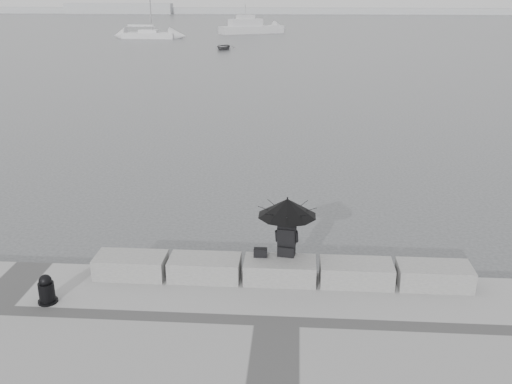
# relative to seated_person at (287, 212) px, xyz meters

# --- Properties ---
(ground) EXTENTS (360.00, 360.00, 0.00)m
(ground) POSITION_rel_seated_person_xyz_m (-0.13, 0.13, -2.03)
(ground) COLOR #404245
(ground) RESTS_ON ground
(stone_block_far_left) EXTENTS (1.60, 0.80, 0.50)m
(stone_block_far_left) POSITION_rel_seated_person_xyz_m (-3.53, -0.32, -1.28)
(stone_block_far_left) COLOR slate
(stone_block_far_left) RESTS_ON promenade
(stone_block_left) EXTENTS (1.60, 0.80, 0.50)m
(stone_block_left) POSITION_rel_seated_person_xyz_m (-1.83, -0.32, -1.28)
(stone_block_left) COLOR slate
(stone_block_left) RESTS_ON promenade
(stone_block_centre) EXTENTS (1.60, 0.80, 0.50)m
(stone_block_centre) POSITION_rel_seated_person_xyz_m (-0.13, -0.32, -1.28)
(stone_block_centre) COLOR slate
(stone_block_centre) RESTS_ON promenade
(stone_block_right) EXTENTS (1.60, 0.80, 0.50)m
(stone_block_right) POSITION_rel_seated_person_xyz_m (1.57, -0.32, -1.28)
(stone_block_right) COLOR slate
(stone_block_right) RESTS_ON promenade
(stone_block_far_right) EXTENTS (1.60, 0.80, 0.50)m
(stone_block_far_right) POSITION_rel_seated_person_xyz_m (3.27, -0.32, -1.28)
(stone_block_far_right) COLOR slate
(stone_block_far_right) RESTS_ON promenade
(seated_person) EXTENTS (1.33, 1.33, 1.39)m
(seated_person) POSITION_rel_seated_person_xyz_m (0.00, 0.00, 0.00)
(seated_person) COLOR black
(seated_person) RESTS_ON stone_block_centre
(bag) EXTENTS (0.30, 0.17, 0.19)m
(bag) POSITION_rel_seated_person_xyz_m (-0.58, -0.14, -0.93)
(bag) COLOR black
(bag) RESTS_ON stone_block_centre
(mooring_bollard) EXTENTS (0.41, 0.41, 0.65)m
(mooring_bollard) POSITION_rel_seated_person_xyz_m (-4.95, -1.63, -1.26)
(mooring_bollard) COLOR black
(mooring_bollard) RESTS_ON promenade
(distant_landmass) EXTENTS (180.00, 8.00, 2.80)m
(distant_landmass) POSITION_rel_seated_person_xyz_m (-8.27, 154.64, -1.13)
(distant_landmass) COLOR #AFB2B4
(distant_landmass) RESTS_ON ground
(sailboat_left) EXTENTS (7.48, 2.56, 12.90)m
(sailboat_left) POSITION_rel_seated_person_xyz_m (-21.11, 70.79, -1.50)
(sailboat_left) COLOR #BDBDBF
(sailboat_left) RESTS_ON ground
(motor_cruiser) EXTENTS (10.25, 7.25, 4.50)m
(motor_cruiser) POSITION_rel_seated_person_xyz_m (-7.28, 81.26, -1.14)
(motor_cruiser) COLOR #BDBDBF
(motor_cruiser) RESTS_ON ground
(dinghy) EXTENTS (3.52, 1.83, 0.57)m
(dinghy) POSITION_rel_seated_person_xyz_m (-8.54, 55.94, -1.75)
(dinghy) COLOR slate
(dinghy) RESTS_ON ground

